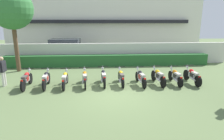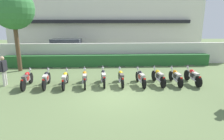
{
  "view_description": "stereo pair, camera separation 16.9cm",
  "coord_description": "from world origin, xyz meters",
  "px_view_note": "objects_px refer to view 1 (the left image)",
  "views": [
    {
      "loc": [
        -0.74,
        -8.67,
        3.5
      ],
      "look_at": [
        0.0,
        1.92,
        0.8
      ],
      "focal_mm": 30.85,
      "sensor_mm": 36.0,
      "label": 1
    },
    {
      "loc": [
        -0.57,
        -8.68,
        3.5
      ],
      "look_at": [
        0.0,
        1.92,
        0.8
      ],
      "focal_mm": 30.85,
      "sensor_mm": 36.0,
      "label": 2
    }
  ],
  "objects_px": {
    "motorcycle_in_row_1": "(46,79)",
    "motorcycle_in_row_2": "(65,79)",
    "motorcycle_in_row_6": "(141,77)",
    "motorcycle_in_row_8": "(175,76)",
    "tree_near_inspector": "(12,9)",
    "motorcycle_in_row_3": "(85,78)",
    "motorcycle_in_row_7": "(158,76)",
    "inspector_person": "(3,69)",
    "parked_car": "(67,49)",
    "motorcycle_in_row_5": "(121,77)",
    "motorcycle_in_row_0": "(26,79)",
    "motorcycle_in_row_9": "(192,76)",
    "motorcycle_in_row_4": "(103,77)"
  },
  "relations": [
    {
      "from": "motorcycle_in_row_6",
      "to": "motorcycle_in_row_8",
      "type": "distance_m",
      "value": 2.02
    },
    {
      "from": "motorcycle_in_row_4",
      "to": "motorcycle_in_row_9",
      "type": "bearing_deg",
      "value": -94.1
    },
    {
      "from": "motorcycle_in_row_2",
      "to": "motorcycle_in_row_4",
      "type": "distance_m",
      "value": 2.11
    },
    {
      "from": "motorcycle_in_row_1",
      "to": "motorcycle_in_row_6",
      "type": "xyz_separation_m",
      "value": [
        5.21,
        0.04,
        -0.01
      ]
    },
    {
      "from": "parked_car",
      "to": "motorcycle_in_row_3",
      "type": "xyz_separation_m",
      "value": [
        2.21,
        -8.18,
        -0.49
      ]
    },
    {
      "from": "motorcycle_in_row_0",
      "to": "motorcycle_in_row_3",
      "type": "distance_m",
      "value": 3.13
    },
    {
      "from": "motorcycle_in_row_1",
      "to": "motorcycle_in_row_4",
      "type": "distance_m",
      "value": 3.13
    },
    {
      "from": "motorcycle_in_row_0",
      "to": "motorcycle_in_row_2",
      "type": "xyz_separation_m",
      "value": [
        2.06,
        -0.03,
        -0.02
      ]
    },
    {
      "from": "motorcycle_in_row_0",
      "to": "motorcycle_in_row_9",
      "type": "bearing_deg",
      "value": -92.38
    },
    {
      "from": "motorcycle_in_row_1",
      "to": "motorcycle_in_row_7",
      "type": "distance_m",
      "value": 6.24
    },
    {
      "from": "tree_near_inspector",
      "to": "motorcycle_in_row_5",
      "type": "bearing_deg",
      "value": -26.74
    },
    {
      "from": "parked_car",
      "to": "motorcycle_in_row_1",
      "type": "relative_size",
      "value": 2.45
    },
    {
      "from": "motorcycle_in_row_3",
      "to": "motorcycle_in_row_0",
      "type": "bearing_deg",
      "value": 86.62
    },
    {
      "from": "motorcycle_in_row_2",
      "to": "motorcycle_in_row_8",
      "type": "xyz_separation_m",
      "value": [
        6.21,
        0.1,
        0.01
      ]
    },
    {
      "from": "motorcycle_in_row_8",
      "to": "motorcycle_in_row_9",
      "type": "distance_m",
      "value": 1.0
    },
    {
      "from": "parked_car",
      "to": "motorcycle_in_row_1",
      "type": "xyz_separation_m",
      "value": [
        0.13,
        -8.27,
        -0.48
      ]
    },
    {
      "from": "motorcycle_in_row_0",
      "to": "motorcycle_in_row_9",
      "type": "xyz_separation_m",
      "value": [
        9.27,
        0.08,
        0.0
      ]
    },
    {
      "from": "motorcycle_in_row_1",
      "to": "inspector_person",
      "type": "xyz_separation_m",
      "value": [
        -2.36,
        0.32,
        0.52
      ]
    },
    {
      "from": "motorcycle_in_row_3",
      "to": "motorcycle_in_row_9",
      "type": "relative_size",
      "value": 0.98
    },
    {
      "from": "inspector_person",
      "to": "motorcycle_in_row_6",
      "type": "bearing_deg",
      "value": -2.12
    },
    {
      "from": "motorcycle_in_row_2",
      "to": "motorcycle_in_row_0",
      "type": "bearing_deg",
      "value": 87.67
    },
    {
      "from": "motorcycle_in_row_5",
      "to": "motorcycle_in_row_4",
      "type": "bearing_deg",
      "value": 86.05
    },
    {
      "from": "parked_car",
      "to": "motorcycle_in_row_5",
      "type": "distance_m",
      "value": 9.19
    },
    {
      "from": "motorcycle_in_row_6",
      "to": "motorcycle_in_row_8",
      "type": "relative_size",
      "value": 0.99
    },
    {
      "from": "motorcycle_in_row_1",
      "to": "motorcycle_in_row_2",
      "type": "bearing_deg",
      "value": -95.36
    },
    {
      "from": "motorcycle_in_row_9",
      "to": "motorcycle_in_row_5",
      "type": "bearing_deg",
      "value": 86.66
    },
    {
      "from": "motorcycle_in_row_3",
      "to": "motorcycle_in_row_7",
      "type": "xyz_separation_m",
      "value": [
        4.16,
        -0.0,
        0.01
      ]
    },
    {
      "from": "tree_near_inspector",
      "to": "motorcycle_in_row_3",
      "type": "height_order",
      "value": "tree_near_inspector"
    },
    {
      "from": "motorcycle_in_row_2",
      "to": "motorcycle_in_row_6",
      "type": "relative_size",
      "value": 1.0
    },
    {
      "from": "parked_car",
      "to": "motorcycle_in_row_1",
      "type": "height_order",
      "value": "parked_car"
    },
    {
      "from": "parked_car",
      "to": "motorcycle_in_row_8",
      "type": "bearing_deg",
      "value": -44.04
    },
    {
      "from": "motorcycle_in_row_1",
      "to": "motorcycle_in_row_2",
      "type": "height_order",
      "value": "motorcycle_in_row_1"
    },
    {
      "from": "tree_near_inspector",
      "to": "motorcycle_in_row_6",
      "type": "xyz_separation_m",
      "value": [
        8.1,
        -3.61,
        -3.86
      ]
    },
    {
      "from": "parked_car",
      "to": "motorcycle_in_row_3",
      "type": "distance_m",
      "value": 8.49
    },
    {
      "from": "motorcycle_in_row_0",
      "to": "motorcycle_in_row_4",
      "type": "xyz_separation_m",
      "value": [
        4.16,
        0.16,
        0.0
      ]
    },
    {
      "from": "motorcycle_in_row_7",
      "to": "motorcycle_in_row_8",
      "type": "distance_m",
      "value": 0.99
    },
    {
      "from": "motorcycle_in_row_4",
      "to": "motorcycle_in_row_6",
      "type": "bearing_deg",
      "value": -96.6
    },
    {
      "from": "motorcycle_in_row_5",
      "to": "motorcycle_in_row_2",
      "type": "bearing_deg",
      "value": 90.89
    },
    {
      "from": "motorcycle_in_row_6",
      "to": "motorcycle_in_row_7",
      "type": "height_order",
      "value": "motorcycle_in_row_7"
    },
    {
      "from": "motorcycle_in_row_2",
      "to": "motorcycle_in_row_4",
      "type": "relative_size",
      "value": 1.01
    },
    {
      "from": "motorcycle_in_row_2",
      "to": "motorcycle_in_row_6",
      "type": "distance_m",
      "value": 4.19
    },
    {
      "from": "motorcycle_in_row_0",
      "to": "motorcycle_in_row_1",
      "type": "relative_size",
      "value": 1.02
    },
    {
      "from": "motorcycle_in_row_3",
      "to": "motorcycle_in_row_7",
      "type": "relative_size",
      "value": 0.99
    },
    {
      "from": "motorcycle_in_row_1",
      "to": "inspector_person",
      "type": "relative_size",
      "value": 1.14
    },
    {
      "from": "parked_car",
      "to": "motorcycle_in_row_6",
      "type": "distance_m",
      "value": 9.82
    },
    {
      "from": "motorcycle_in_row_4",
      "to": "motorcycle_in_row_6",
      "type": "height_order",
      "value": "motorcycle_in_row_4"
    },
    {
      "from": "motorcycle_in_row_0",
      "to": "motorcycle_in_row_8",
      "type": "relative_size",
      "value": 1.0
    },
    {
      "from": "motorcycle_in_row_7",
      "to": "inspector_person",
      "type": "distance_m",
      "value": 8.62
    },
    {
      "from": "parked_car",
      "to": "motorcycle_in_row_2",
      "type": "bearing_deg",
      "value": -78.06
    },
    {
      "from": "motorcycle_in_row_1",
      "to": "motorcycle_in_row_9",
      "type": "bearing_deg",
      "value": -93.29
    }
  ]
}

